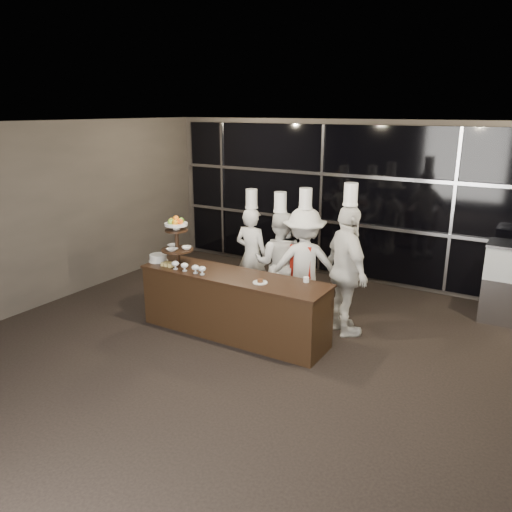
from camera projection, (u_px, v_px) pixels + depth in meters
The scene contains 13 objects.
room at pixel (229, 285), 4.93m from camera, with size 10.00×10.00×10.00m.
window_wall at pixel (383, 205), 8.98m from camera, with size 8.60×0.10×2.80m.
buffet_counter at pixel (233, 305), 7.18m from camera, with size 2.84×0.74×0.92m.
display_stand at pixel (177, 237), 7.43m from camera, with size 0.48×0.48×0.74m.
compotes at pixel (189, 266), 7.15m from camera, with size 0.60×0.11×0.12m.
layer_cake at pixel (158, 258), 7.66m from camera, with size 0.30×0.30×0.11m.
pastry_squares at pixel (168, 264), 7.43m from camera, with size 0.19×0.13×0.05m.
small_plate at pixel (260, 282), 6.71m from camera, with size 0.20×0.20×0.05m.
chef_cup at pixel (306, 280), 6.74m from camera, with size 0.08×0.08×0.07m, color white.
chef_a at pixel (252, 255), 8.27m from camera, with size 0.61×0.41×1.94m.
chef_b at pixel (280, 263), 7.85m from camera, with size 0.96×0.85×1.97m.
chef_c at pixel (304, 264), 7.63m from camera, with size 1.31×1.15×2.06m.
chef_d at pixel (347, 270), 7.08m from camera, with size 1.13×1.11×2.21m.
Camera 1 is at (2.63, -3.84, 3.17)m, focal length 35.00 mm.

